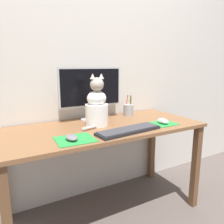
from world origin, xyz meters
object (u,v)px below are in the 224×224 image
Objects in this scene: keyboard at (129,130)px; computer_mouse_left at (71,137)px; computer_mouse_right at (163,121)px; cat at (97,107)px; monitor at (91,90)px; pen_cup at (128,110)px.

keyboard is 0.38m from computer_mouse_left.
keyboard is at bearing -172.63° from computer_mouse_right.
cat is at bearing 108.58° from keyboard.
computer_mouse_right is (0.72, 0.02, 0.00)m from computer_mouse_left.
keyboard is (0.08, -0.43, -0.22)m from monitor.
computer_mouse_left is at bearing -178.21° from computer_mouse_right.
monitor is 1.38× the size of cat.
monitor reaches higher than computer_mouse_left.
monitor is 5.13× the size of computer_mouse_right.
keyboard is 0.33m from computer_mouse_right.
cat is at bearing -99.89° from monitor.
computer_mouse_right is at bearing -80.50° from pen_cup.
keyboard is 0.30m from cat.
monitor is at bearing 53.36° from computer_mouse_left.
monitor is at bearing 86.47° from cat.
pen_cup reaches higher than computer_mouse_right.
pen_cup reaches higher than keyboard.
cat is 0.43m from pen_cup.
cat is (-0.11, 0.25, 0.13)m from keyboard.
monitor is 0.55m from computer_mouse_left.
pen_cup is at bearing 99.50° from computer_mouse_right.
monitor reaches higher than computer_mouse_right.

